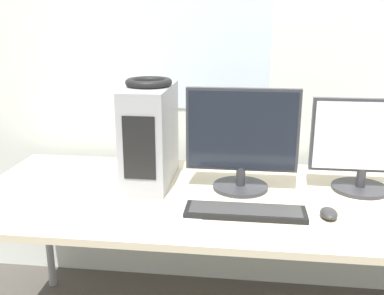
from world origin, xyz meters
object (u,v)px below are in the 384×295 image
Objects in this scene: keyboard at (245,212)px; mouse at (329,213)px; pc_tower at (150,135)px; monitor_right_near at (365,146)px; headphones at (149,82)px; monitor_main at (242,139)px; cell_phone at (79,203)px.

mouse reaches higher than keyboard.
monitor_right_near is (0.91, 0.01, -0.02)m from pc_tower.
pc_tower is at bearing 144.37° from keyboard.
headphones is 0.94m from monitor_right_near.
headphones is at bearing 174.08° from monitor_main.
headphones is 0.44× the size of keyboard.
monitor_main is at bearing -5.80° from pc_tower.
pc_tower is at bearing 30.28° from cell_phone.
headphones reaches higher than keyboard.
pc_tower is at bearing -179.61° from monitor_right_near.
monitor_right_near is 0.39m from mouse.
pc_tower is at bearing 158.12° from mouse.
monitor_main is 1.06× the size of monitor_right_near.
monitor_right_near is at bearing 5.27° from monitor_main.
monitor_right_near reaches higher than mouse.
mouse is 0.96m from cell_phone.
headphones is 0.45× the size of monitor_right_near.
monitor_right_near is 1.19m from cell_phone.
monitor_main is at bearing -174.73° from monitor_right_near.
headphones is 0.46m from monitor_main.
monitor_main reaches higher than mouse.
monitor_right_near is 2.77× the size of cell_phone.
mouse is at bearing -21.32° from cell_phone.
mouse is at bearing -21.88° from pc_tower.
cell_phone is at bearing -165.59° from monitor_right_near.
keyboard is (0.02, -0.26, -0.21)m from monitor_main.
pc_tower reaches higher than mouse.
mouse is at bearing -21.94° from headphones.
monitor_main reaches higher than pc_tower.
headphones reaches higher than monitor_main.
headphones is 0.43× the size of monitor_main.
mouse reaches higher than cell_phone.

